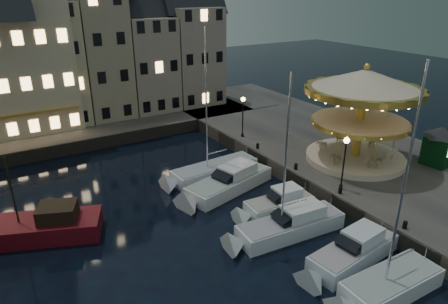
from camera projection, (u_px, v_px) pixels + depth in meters
ground at (273, 238)px, 26.79m from camera, size 160.00×160.00×0.00m
quay_east at (351, 156)px, 38.01m from camera, size 16.00×56.00×1.30m
quay_north at (63, 131)px, 44.76m from camera, size 44.00×12.00×1.30m
quaywall_e at (286, 175)px, 34.16m from camera, size 0.15×44.00×1.30m
quaywall_n at (95, 144)px, 40.99m from camera, size 48.00×0.15×1.30m
streetlamp_b at (345, 156)px, 29.50m from camera, size 0.44×0.44×4.17m
streetlamp_c at (243, 111)px, 40.15m from camera, size 0.44×0.44×4.17m
streetlamp_d at (371, 110)px, 40.46m from camera, size 0.44×0.44×4.17m
bollard_a at (405, 224)px, 25.41m from camera, size 0.30×0.30×0.57m
bollard_b at (340, 190)px, 29.75m from camera, size 0.30×0.30×0.57m
bollard_c at (296, 166)px, 33.69m from camera, size 0.30×0.30×0.57m
bollard_d at (258, 145)px, 38.02m from camera, size 0.30×0.30×0.57m
townhouse_nc at (48, 55)px, 43.22m from camera, size 6.82×8.00×14.80m
townhouse_nd at (100, 46)px, 45.80m from camera, size 5.50×8.00×15.80m
townhouse_ne at (146, 56)px, 49.00m from camera, size 6.16×8.00×12.80m
townhouse_nf at (190, 48)px, 51.72m from camera, size 6.82×8.00×13.80m
motorboat_a at (384, 288)px, 21.56m from camera, size 7.00×2.42×11.66m
motorboat_b at (349, 255)px, 24.06m from camera, size 7.50×2.87×2.15m
motorboat_c at (286, 227)px, 26.83m from camera, size 8.65×2.84×11.45m
motorboat_d at (274, 206)px, 29.41m from camera, size 6.23×2.36×2.15m
motorboat_e at (226, 184)px, 32.69m from camera, size 8.99×4.65×2.15m
motorboat_f at (209, 172)px, 35.05m from camera, size 8.95×2.79×11.87m
red_fishing_boat at (40, 228)px, 26.63m from camera, size 8.73×5.68×6.18m
carousel at (363, 98)px, 33.39m from camera, size 9.81×9.81×8.58m
ticket_kiosk at (441, 139)px, 33.92m from camera, size 3.33×3.33×3.90m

